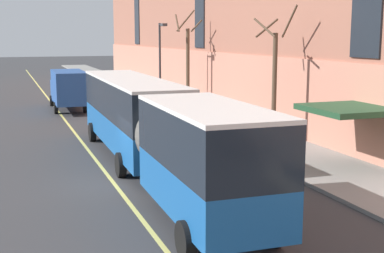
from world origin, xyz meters
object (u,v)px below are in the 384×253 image
(city_bus, at_px, (151,123))
(fire_hydrant, at_px, (276,154))
(parked_car_red_5, at_px, (142,103))
(street_tree_mid_block, at_px, (274,78))
(street_lamp, at_px, (161,56))
(box_truck, at_px, (68,88))
(parked_car_red_3, at_px, (224,140))
(street_tree_far_uptown, at_px, (188,62))
(parked_car_navy_0, at_px, (108,88))
(parked_car_champagne_2, at_px, (173,117))

(city_bus, distance_m, fire_hydrant, 5.83)
(parked_car_red_5, height_order, street_tree_mid_block, street_tree_mid_block)
(street_tree_mid_block, bearing_deg, street_lamp, 97.27)
(box_truck, height_order, fire_hydrant, box_truck)
(parked_car_red_3, xyz_separation_m, parked_car_red_5, (-0.13, 14.90, -0.00))
(street_tree_far_uptown, relative_size, fire_hydrant, 10.21)
(parked_car_red_3, bearing_deg, parked_car_navy_0, 90.55)
(parked_car_red_5, relative_size, street_tree_far_uptown, 0.59)
(street_tree_mid_block, height_order, street_tree_far_uptown, street_tree_far_uptown)
(parked_car_navy_0, bearing_deg, parked_car_red_3, -89.45)
(parked_car_red_3, height_order, street_tree_mid_block, street_tree_mid_block)
(parked_car_navy_0, xyz_separation_m, fire_hydrant, (1.82, -29.42, -0.29))
(parked_car_red_3, height_order, fire_hydrant, parked_car_red_3)
(parked_car_champagne_2, bearing_deg, box_truck, 115.02)
(street_tree_far_uptown, height_order, street_lamp, street_tree_far_uptown)
(parked_car_champagne_2, xyz_separation_m, street_tree_mid_block, (3.48, -6.20, 2.69))
(city_bus, distance_m, parked_car_navy_0, 29.49)
(city_bus, bearing_deg, parked_car_red_3, 26.75)
(parked_car_navy_0, xyz_separation_m, street_lamp, (1.92, -11.21, 3.31))
(parked_car_red_5, bearing_deg, city_bus, -102.97)
(city_bus, xyz_separation_m, fire_hydrant, (5.59, -0.21, -1.63))
(city_bus, height_order, box_truck, city_bus)
(street_lamp, bearing_deg, fire_hydrant, -90.31)
(street_tree_mid_block, distance_m, street_tree_far_uptown, 13.47)
(parked_car_navy_0, bearing_deg, box_truck, -118.00)
(street_tree_far_uptown, bearing_deg, fire_hydrant, -96.28)
(parked_car_navy_0, height_order, parked_car_red_3, same)
(city_bus, relative_size, fire_hydrant, 27.17)
(box_truck, relative_size, street_tree_mid_block, 1.09)
(city_bus, xyz_separation_m, parked_car_navy_0, (3.77, 29.21, -1.34))
(street_lamp, relative_size, fire_hydrant, 8.84)
(parked_car_red_5, bearing_deg, street_lamp, 30.92)
(fire_hydrant, bearing_deg, street_tree_far_uptown, 83.72)
(parked_car_champagne_2, xyz_separation_m, box_truck, (-4.92, 10.55, 0.95))
(parked_car_red_5, xyz_separation_m, street_lamp, (1.79, 1.07, 3.31))
(parked_car_red_3, relative_size, street_tree_far_uptown, 0.64)
(street_tree_mid_block, bearing_deg, street_tree_far_uptown, 90.03)
(city_bus, height_order, fire_hydrant, city_bus)
(parked_car_red_3, bearing_deg, fire_hydrant, -55.14)
(parked_car_champagne_2, bearing_deg, city_bus, -112.16)
(city_bus, distance_m, parked_car_red_3, 4.71)
(box_truck, xyz_separation_m, fire_hydrant, (6.48, -20.67, -1.24))
(parked_car_champagne_2, distance_m, street_tree_far_uptown, 8.56)
(parked_car_champagne_2, bearing_deg, parked_car_red_3, -90.05)
(parked_car_red_5, xyz_separation_m, box_truck, (-4.78, 3.53, 0.95))
(parked_car_red_3, relative_size, box_truck, 0.63)
(parked_car_red_3, height_order, street_tree_far_uptown, street_tree_far_uptown)
(fire_hydrant, bearing_deg, parked_car_champagne_2, 98.74)
(box_truck, bearing_deg, street_lamp, -20.47)
(parked_car_navy_0, height_order, fire_hydrant, parked_car_navy_0)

